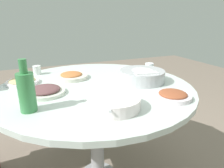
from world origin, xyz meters
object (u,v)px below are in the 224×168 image
at_px(rice_bowl, 142,76).
at_px(dish_stirfry, 173,95).
at_px(green_bottle, 27,91).
at_px(dish_eggplant, 45,91).
at_px(dish_tofu_braise, 71,76).
at_px(tea_cup_near, 149,67).
at_px(soup_bowl, 114,103).
at_px(tea_cup_far, 37,70).
at_px(dish_noodles, 22,81).
at_px(round_dining_table, 96,97).

height_order(rice_bowl, dish_stirfry, rice_bowl).
bearing_deg(green_bottle, dish_eggplant, -23.95).
distance_m(rice_bowl, dish_stirfry, 0.34).
bearing_deg(dish_tofu_braise, green_bottle, 146.66).
distance_m(rice_bowl, green_bottle, 0.78).
bearing_deg(tea_cup_near, soup_bowl, 134.23).
distance_m(soup_bowl, dish_stirfry, 0.36).
bearing_deg(rice_bowl, tea_cup_near, -42.61).
xyz_separation_m(rice_bowl, tea_cup_near, (0.21, -0.19, -0.01)).
relative_size(soup_bowl, tea_cup_far, 3.81).
relative_size(tea_cup_near, tea_cup_far, 1.02).
bearing_deg(dish_tofu_braise, rice_bowl, -121.34).
distance_m(soup_bowl, green_bottle, 0.42).
distance_m(soup_bowl, tea_cup_far, 0.87).
height_order(dish_stirfry, green_bottle, green_bottle).
bearing_deg(soup_bowl, dish_eggplant, 41.77).
distance_m(dish_eggplant, dish_noodles, 0.29).
distance_m(soup_bowl, dish_eggplant, 0.45).
relative_size(dish_eggplant, green_bottle, 0.92).
height_order(dish_tofu_braise, tea_cup_far, tea_cup_far).
relative_size(green_bottle, tea_cup_near, 3.58).
bearing_deg(dish_noodles, green_bottle, -176.07).
relative_size(rice_bowl, dish_tofu_braise, 1.29).
relative_size(rice_bowl, green_bottle, 1.21).
xyz_separation_m(dish_stirfry, tea_cup_near, (0.55, -0.19, 0.02)).
distance_m(dish_stirfry, green_bottle, 0.77).
bearing_deg(soup_bowl, dish_tofu_braise, 8.56).
xyz_separation_m(dish_tofu_braise, dish_stirfry, (-0.61, -0.45, -0.00)).
xyz_separation_m(soup_bowl, dish_stirfry, (-0.01, -0.36, -0.01)).
xyz_separation_m(dish_tofu_braise, green_bottle, (-0.46, 0.30, 0.08)).
bearing_deg(dish_noodles, soup_bowl, -144.67).
bearing_deg(soup_bowl, rice_bowl, -47.65).
height_order(dish_stirfry, tea_cup_near, tea_cup_near).
bearing_deg(dish_stirfry, green_bottle, 79.22).
bearing_deg(rice_bowl, soup_bowl, 132.35).
xyz_separation_m(soup_bowl, dish_eggplant, (0.34, 0.30, -0.01)).
xyz_separation_m(dish_eggplant, dish_stirfry, (-0.35, -0.66, -0.00)).
height_order(dish_noodles, green_bottle, green_bottle).
xyz_separation_m(rice_bowl, dish_eggplant, (0.01, 0.66, -0.02)).
bearing_deg(tea_cup_far, dish_stirfry, -140.43).
distance_m(rice_bowl, tea_cup_near, 0.29).
distance_m(rice_bowl, dish_tofu_braise, 0.52).
xyz_separation_m(round_dining_table, dish_noodles, (0.23, 0.45, 0.10)).
bearing_deg(dish_eggplant, dish_noodles, 25.23).
distance_m(round_dining_table, green_bottle, 0.52).
height_order(dish_eggplant, tea_cup_near, tea_cup_near).
height_order(round_dining_table, dish_eggplant, dish_eggplant).
height_order(dish_tofu_braise, tea_cup_near, tea_cup_near).
distance_m(round_dining_table, dish_stirfry, 0.52).
xyz_separation_m(rice_bowl, green_bottle, (-0.19, 0.75, 0.06)).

